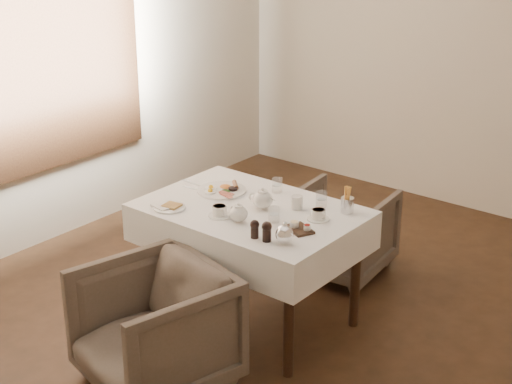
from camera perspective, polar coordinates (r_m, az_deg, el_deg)
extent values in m
plane|color=black|center=(4.86, 2.76, -10.10)|extent=(5.00, 5.00, 0.00)
plane|color=beige|center=(6.44, 16.46, 10.90)|extent=(4.50, 0.00, 4.50)
plane|color=beige|center=(5.84, -15.39, 9.99)|extent=(0.00, 5.00, 5.00)
cube|color=black|center=(5.79, -15.36, 11.41)|extent=(0.03, 1.75, 2.05)
cube|color=black|center=(4.66, -0.40, -1.56)|extent=(1.20, 0.80, 0.04)
cube|color=white|center=(4.69, -0.40, -2.49)|extent=(1.28, 0.88, 0.23)
cylinder|color=black|center=(5.36, -2.59, -2.66)|extent=(0.06, 0.06, 0.70)
cylinder|color=black|center=(4.79, 7.26, -5.96)|extent=(0.06, 0.06, 0.70)
cylinder|color=black|center=(4.92, -7.81, -5.18)|extent=(0.06, 0.06, 0.70)
cylinder|color=black|center=(4.29, 2.40, -9.30)|extent=(0.06, 0.06, 0.70)
imported|color=#50473A|center=(4.28, -7.41, -9.84)|extent=(0.87, 0.89, 0.67)
imported|color=#50473A|center=(5.47, 6.16, -2.88)|extent=(0.70, 0.72, 0.59)
cylinder|color=white|center=(4.89, -2.51, 0.11)|extent=(0.31, 0.31, 0.01)
ellipsoid|color=orange|center=(4.93, -2.24, 0.47)|extent=(0.08, 0.07, 0.03)
cylinder|color=brown|center=(4.93, -1.52, 0.53)|extent=(0.10, 0.10, 0.03)
cylinder|color=black|center=(4.88, -1.68, 0.22)|extent=(0.06, 0.06, 0.02)
cube|color=maroon|center=(4.80, -2.19, -0.17)|extent=(0.10, 0.05, 0.01)
ellipsoid|color=#264C19|center=(4.86, -2.22, 0.11)|extent=(0.06, 0.05, 0.02)
cylinder|color=white|center=(4.67, -6.32, -1.12)|extent=(0.19, 0.19, 0.01)
cube|color=olive|center=(4.66, -6.14, -0.98)|extent=(0.11, 0.10, 0.01)
cube|color=white|center=(4.67, -6.79, -1.05)|extent=(0.14, 0.12, 0.02)
cylinder|color=white|center=(4.62, 3.00, -0.75)|extent=(0.09, 0.09, 0.08)
cylinder|color=white|center=(4.53, -2.67, -1.72)|extent=(0.13, 0.13, 0.01)
cylinder|color=white|center=(4.52, -2.67, -1.34)|extent=(0.11, 0.11, 0.06)
cylinder|color=#AD704E|center=(4.51, -2.68, -1.04)|extent=(0.08, 0.08, 0.00)
cylinder|color=white|center=(4.50, 4.55, -1.97)|extent=(0.13, 0.13, 0.01)
cylinder|color=white|center=(4.48, 4.56, -1.60)|extent=(0.11, 0.11, 0.06)
cylinder|color=#AD704E|center=(4.47, 4.57, -1.30)|extent=(0.07, 0.07, 0.00)
cylinder|color=silver|center=(4.87, 1.55, 0.50)|extent=(0.08, 0.08, 0.09)
cylinder|color=silver|center=(4.44, 1.30, -1.65)|extent=(0.07, 0.07, 0.09)
cylinder|color=silver|center=(4.67, 4.78, -0.52)|extent=(0.08, 0.08, 0.09)
cube|color=black|center=(4.35, 3.18, -2.73)|extent=(0.19, 0.17, 0.01)
cylinder|color=white|center=(4.36, 2.80, -2.36)|extent=(0.05, 0.05, 0.03)
cylinder|color=maroon|center=(4.33, 3.74, -2.59)|extent=(0.04, 0.04, 0.03)
cylinder|color=silver|center=(4.60, 6.66, -0.95)|extent=(0.08, 0.08, 0.09)
cube|color=silver|center=(5.03, -4.60, 0.63)|extent=(0.20, 0.03, 0.00)
cube|color=silver|center=(4.94, -4.50, 0.21)|extent=(0.18, 0.02, 0.00)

